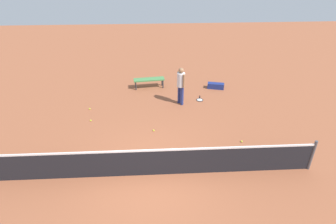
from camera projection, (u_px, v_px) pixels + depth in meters
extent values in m
plane|color=#9E5638|center=(150.00, 175.00, 8.68)|extent=(40.00, 40.00, 0.00)
cylinder|color=#4C4C51|center=(312.00, 155.00, 8.65)|extent=(0.09, 0.09, 1.07)
cube|color=black|center=(149.00, 163.00, 8.45)|extent=(10.00, 0.02, 0.91)
cube|color=white|center=(149.00, 151.00, 8.20)|extent=(10.00, 0.04, 0.06)
cylinder|color=navy|center=(182.00, 96.00, 12.34)|extent=(0.19, 0.19, 0.85)
cylinder|color=navy|center=(179.00, 94.00, 12.50)|extent=(0.19, 0.19, 0.85)
cylinder|color=white|center=(181.00, 80.00, 12.05)|extent=(0.46, 0.46, 0.62)
cylinder|color=#9E704C|center=(184.00, 81.00, 11.88)|extent=(0.12, 0.12, 0.58)
cylinder|color=#9E704C|center=(178.00, 78.00, 12.20)|extent=(0.12, 0.12, 0.58)
sphere|color=#9E704C|center=(181.00, 70.00, 11.84)|extent=(0.31, 0.31, 0.23)
torus|color=black|center=(200.00, 100.00, 12.91)|extent=(0.36, 0.36, 0.02)
cylinder|color=silver|center=(200.00, 100.00, 12.91)|extent=(0.31, 0.31, 0.00)
cylinder|color=black|center=(200.00, 97.00, 13.15)|extent=(0.08, 0.28, 0.03)
sphere|color=#C6E033|center=(242.00, 141.00, 10.11)|extent=(0.07, 0.07, 0.07)
sphere|color=#C6E033|center=(91.00, 120.00, 11.33)|extent=(0.07, 0.07, 0.07)
sphere|color=#C6E033|center=(90.00, 109.00, 12.15)|extent=(0.07, 0.07, 0.07)
sphere|color=#C6E033|center=(154.00, 130.00, 10.72)|extent=(0.07, 0.07, 0.07)
cube|color=#4C8C4C|center=(149.00, 79.00, 13.84)|extent=(1.54, 0.57, 0.06)
cylinder|color=#333338|center=(162.00, 82.00, 14.19)|extent=(0.07, 0.07, 0.42)
cylinder|color=#333338|center=(135.00, 84.00, 13.99)|extent=(0.07, 0.07, 0.42)
cylinder|color=#333338|center=(163.00, 84.00, 13.94)|extent=(0.07, 0.07, 0.42)
cylinder|color=#333338|center=(136.00, 86.00, 13.74)|extent=(0.07, 0.07, 0.42)
cube|color=navy|center=(216.00, 86.00, 13.92)|extent=(0.84, 0.47, 0.28)
cylinder|color=black|center=(209.00, 85.00, 13.98)|extent=(0.16, 0.28, 0.27)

